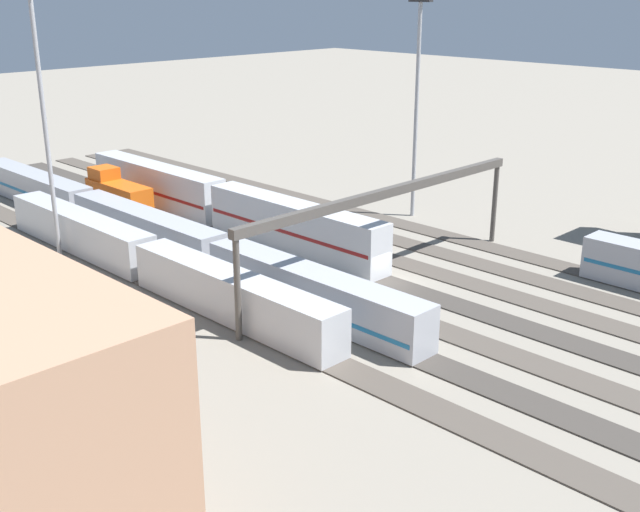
% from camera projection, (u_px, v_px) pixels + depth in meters
% --- Properties ---
extents(ground_plane, '(400.00, 400.00, 0.00)m').
position_uv_depth(ground_plane, '(390.00, 284.00, 70.13)').
color(ground_plane, gray).
extents(track_bed_0, '(140.00, 2.80, 0.12)m').
position_uv_depth(track_bed_0, '(485.00, 246.00, 80.13)').
color(track_bed_0, '#4C443D').
rests_on(track_bed_0, ground_plane).
extents(track_bed_1, '(140.00, 2.80, 0.12)m').
position_uv_depth(track_bed_1, '(456.00, 257.00, 76.79)').
color(track_bed_1, '#4C443D').
rests_on(track_bed_1, ground_plane).
extents(track_bed_2, '(140.00, 2.80, 0.12)m').
position_uv_depth(track_bed_2, '(425.00, 270.00, 73.45)').
color(track_bed_2, '#4C443D').
rests_on(track_bed_2, ground_plane).
extents(track_bed_3, '(140.00, 2.80, 0.12)m').
position_uv_depth(track_bed_3, '(390.00, 283.00, 70.11)').
color(track_bed_3, '#3D3833').
rests_on(track_bed_3, ground_plane).
extents(track_bed_4, '(140.00, 2.80, 0.12)m').
position_uv_depth(track_bed_4, '(353.00, 298.00, 66.78)').
color(track_bed_4, '#4C443D').
rests_on(track_bed_4, ground_plane).
extents(track_bed_5, '(140.00, 2.80, 0.12)m').
position_uv_depth(track_bed_5, '(311.00, 314.00, 63.44)').
color(track_bed_5, '#3D3833').
rests_on(track_bed_5, ground_plane).
extents(track_bed_6, '(140.00, 2.80, 0.12)m').
position_uv_depth(track_bed_6, '(265.00, 333.00, 60.10)').
color(track_bed_6, '#4C443D').
rests_on(track_bed_6, ground_plane).
extents(train_on_track_4, '(10.00, 3.00, 5.00)m').
position_uv_depth(train_on_track_4, '(118.00, 196.00, 91.15)').
color(train_on_track_4, '#D85914').
rests_on(train_on_track_4, ground_plane).
extents(train_on_track_5, '(71.40, 3.06, 3.80)m').
position_uv_depth(train_on_track_5, '(145.00, 230.00, 78.84)').
color(train_on_track_5, '#A8AAB2').
rests_on(train_on_track_5, ground_plane).
extents(train_on_track_3, '(47.20, 3.06, 5.00)m').
position_uv_depth(train_on_track_3, '(219.00, 204.00, 85.79)').
color(train_on_track_3, silver).
rests_on(train_on_track_3, ground_plane).
extents(train_on_track_6, '(47.20, 3.00, 3.80)m').
position_uv_depth(train_on_track_6, '(148.00, 260.00, 70.08)').
color(train_on_track_6, '#B7BABF').
rests_on(train_on_track_6, ground_plane).
extents(light_mast_0, '(2.80, 0.70, 24.95)m').
position_uv_depth(light_mast_0, '(418.00, 75.00, 85.71)').
color(light_mast_0, '#9EA0A5').
rests_on(light_mast_0, ground_plane).
extents(light_mast_1, '(2.80, 0.70, 26.42)m').
position_uv_depth(light_mast_1, '(40.00, 83.00, 71.84)').
color(light_mast_1, '#9EA0A5').
rests_on(light_mast_1, ground_plane).
extents(signal_gantry, '(0.70, 35.00, 8.80)m').
position_uv_depth(signal_gantry, '(388.00, 200.00, 67.97)').
color(signal_gantry, '#4C4742').
rests_on(signal_gantry, ground_plane).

